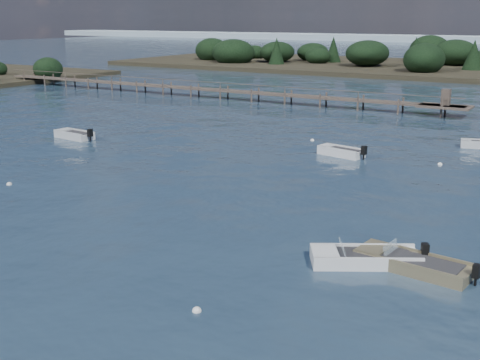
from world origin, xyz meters
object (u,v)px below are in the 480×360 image
Objects in this scene: tender_far_white at (341,153)px; dinghy_mid_white_b at (365,260)px; dinghy_mid_white_a at (412,266)px; jetty at (224,91)px; tender_far_grey at (75,136)px.

tender_far_white is 19.38m from dinghy_mid_white_b.
dinghy_mid_white_a is at bearing -60.46° from tender_far_white.
tender_far_white is at bearing -42.62° from jetty.
tender_far_grey is 31.52m from dinghy_mid_white_b.
tender_far_white is (20.93, 5.11, 0.00)m from tender_far_grey.
dinghy_mid_white_b reaches higher than dinghy_mid_white_a.
jetty is (-31.41, 39.22, 0.83)m from dinghy_mid_white_b.
jetty is (-33.20, 38.80, 0.84)m from dinghy_mid_white_a.
jetty is at bearing 95.35° from tender_far_grey.
jetty is at bearing 128.69° from dinghy_mid_white_b.
dinghy_mid_white_a is at bearing 12.94° from dinghy_mid_white_b.
tender_far_grey is 1.05× the size of tender_far_white.
dinghy_mid_white_a is 51.07m from jetty.
tender_far_grey is at bearing -166.27° from tender_far_white.
tender_far_white reaches higher than dinghy_mid_white_a.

